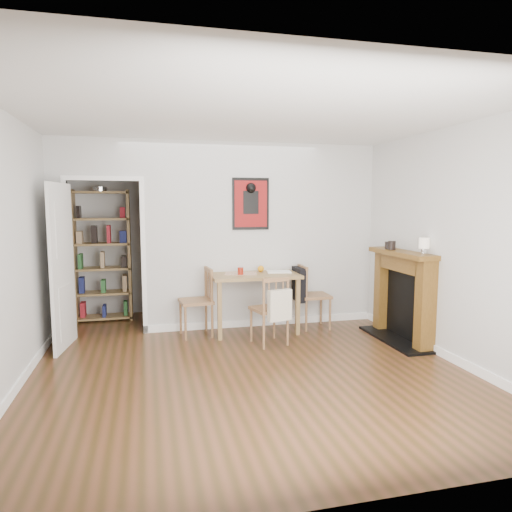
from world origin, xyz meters
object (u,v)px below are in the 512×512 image
object	(u,v)px
dining_table	(254,280)
red_glass	(240,271)
chair_right	(313,295)
ceramic_jar_a	(392,245)
ceramic_jar_b	(388,245)
mantel_lamp	(424,244)
orange_fruit	(261,269)
chair_front	(270,309)
fireplace	(403,293)
chair_left	(196,302)
notebook	(279,272)
bookshelf	(103,256)

from	to	relation	value
dining_table	red_glass	size ratio (longest dim) A/B	11.92
chair_right	red_glass	world-z (taller)	red_glass
ceramic_jar_a	ceramic_jar_b	bearing A→B (deg)	86.49
mantel_lamp	orange_fruit	bearing A→B (deg)	140.54
chair_front	fireplace	xyz separation A→B (m)	(1.71, -0.23, 0.17)
chair_left	ceramic_jar_a	xyz separation A→B (m)	(2.47, -0.65, 0.76)
ceramic_jar_a	ceramic_jar_b	size ratio (longest dim) A/B	1.19
chair_right	ceramic_jar_a	size ratio (longest dim) A/B	7.84
chair_front	red_glass	xyz separation A→B (m)	(-0.26, 0.53, 0.41)
ceramic_jar_b	fireplace	bearing A→B (deg)	-72.30
dining_table	ceramic_jar_b	xyz separation A→B (m)	(1.68, -0.58, 0.50)
orange_fruit	notebook	size ratio (longest dim) A/B	0.27
chair_right	orange_fruit	distance (m)	0.83
chair_left	ceramic_jar_b	xyz separation A→B (m)	(2.48, -0.54, 0.75)
red_glass	mantel_lamp	size ratio (longest dim) A/B	0.51
dining_table	notebook	xyz separation A→B (m)	(0.36, 0.02, 0.11)
dining_table	notebook	size ratio (longest dim) A/B	3.65
chair_left	chair_front	bearing A→B (deg)	-34.01
orange_fruit	mantel_lamp	xyz separation A→B (m)	(1.65, -1.36, 0.43)
bookshelf	red_glass	bearing A→B (deg)	-33.46
chair_front	red_glass	world-z (taller)	red_glass
chair_front	ceramic_jar_a	bearing A→B (deg)	-2.56
chair_front	bookshelf	world-z (taller)	bookshelf
dining_table	ceramic_jar_a	world-z (taller)	ceramic_jar_a
chair_right	chair_front	xyz separation A→B (m)	(-0.79, -0.59, -0.02)
notebook	ceramic_jar_b	size ratio (longest dim) A/B	3.37
red_glass	ceramic_jar_b	world-z (taller)	ceramic_jar_b
chair_front	chair_right	bearing A→B (deg)	36.69
chair_right	mantel_lamp	distance (m)	1.73
red_glass	chair_right	bearing A→B (deg)	2.96
dining_table	chair_front	size ratio (longest dim) A/B	1.36
dining_table	bookshelf	bearing A→B (deg)	151.04
bookshelf	notebook	distance (m)	2.68
chair_left	ceramic_jar_a	world-z (taller)	ceramic_jar_a
bookshelf	mantel_lamp	distance (m)	4.53
bookshelf	ceramic_jar_a	size ratio (longest dim) A/B	17.06
chair_front	notebook	xyz separation A→B (m)	(0.30, 0.64, 0.37)
fireplace	ceramic_jar_b	size ratio (longest dim) A/B	12.98
bookshelf	red_glass	world-z (taller)	bookshelf
orange_fruit	notebook	world-z (taller)	orange_fruit
chair_right	chair_front	world-z (taller)	chair_right
fireplace	ceramic_jar_b	distance (m)	0.66
red_glass	ceramic_jar_b	bearing A→B (deg)	-14.56
fireplace	orange_fruit	xyz separation A→B (m)	(-1.65, 0.96, 0.24)
dining_table	chair_right	bearing A→B (deg)	-2.12
dining_table	red_glass	bearing A→B (deg)	-157.41
mantel_lamp	ceramic_jar_a	distance (m)	0.57
dining_table	chair_left	world-z (taller)	chair_left
chair_front	mantel_lamp	distance (m)	2.01
chair_right	ceramic_jar_b	xyz separation A→B (m)	(0.84, -0.54, 0.74)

